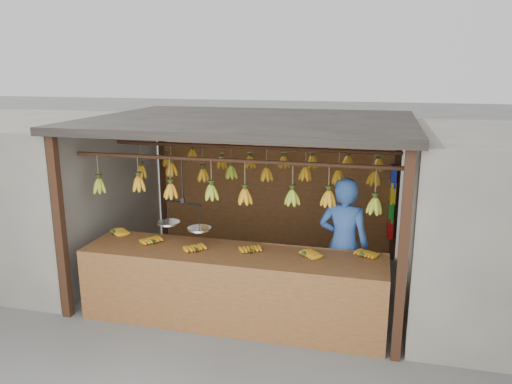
# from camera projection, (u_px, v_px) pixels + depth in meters

# --- Properties ---
(ground) EXTENTS (80.00, 80.00, 0.00)m
(ground) POSITION_uv_depth(u_px,v_px,m) (251.00, 283.00, 7.27)
(ground) COLOR #5B5B57
(stall) EXTENTS (4.30, 3.30, 2.40)m
(stall) POSITION_uv_depth(u_px,v_px,m) (256.00, 146.00, 7.09)
(stall) COLOR black
(stall) RESTS_ON ground
(neighbor_left) EXTENTS (3.00, 3.00, 2.30)m
(neighbor_left) POSITION_uv_depth(u_px,v_px,m) (29.00, 192.00, 7.83)
(neighbor_left) COLOR slate
(neighbor_left) RESTS_ON ground
(counter) EXTENTS (3.68, 0.84, 0.96)m
(counter) POSITION_uv_depth(u_px,v_px,m) (229.00, 271.00, 5.92)
(counter) COLOR brown
(counter) RESTS_ON ground
(hanging_bananas) EXTENTS (3.57, 2.23, 0.39)m
(hanging_bananas) POSITION_uv_depth(u_px,v_px,m) (251.00, 175.00, 6.87)
(hanging_bananas) COLOR #92A523
(hanging_bananas) RESTS_ON ground
(balance_scale) EXTENTS (0.74, 0.41, 0.87)m
(balance_scale) POSITION_uv_depth(u_px,v_px,m) (184.00, 222.00, 6.18)
(balance_scale) COLOR black
(balance_scale) RESTS_ON ground
(vendor) EXTENTS (0.69, 0.50, 1.76)m
(vendor) POSITION_uv_depth(u_px,v_px,m) (343.00, 245.00, 6.29)
(vendor) COLOR #3359A5
(vendor) RESTS_ON ground
(bag_bundles) EXTENTS (0.08, 0.26, 1.16)m
(bag_bundles) POSITION_uv_depth(u_px,v_px,m) (392.00, 202.00, 7.83)
(bag_bundles) COLOR #1426BF
(bag_bundles) RESTS_ON ground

